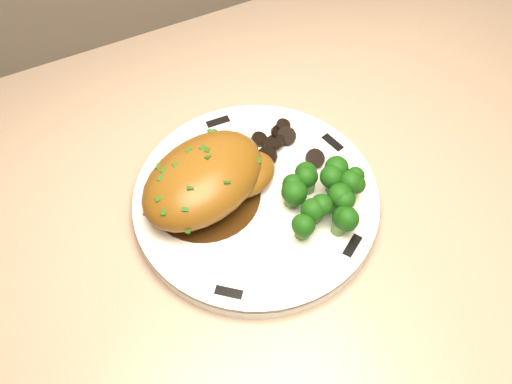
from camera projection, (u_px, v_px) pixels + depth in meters
name	position (u px, v px, depth m)	size (l,w,h in m)	color
counter	(457.00, 273.00, 1.13)	(2.12, 0.70, 1.04)	#4E3524
plate	(256.00, 202.00, 0.66)	(0.25, 0.25, 0.02)	white
rim_accent_0	(333.00, 143.00, 0.69)	(0.03, 0.01, 0.00)	black
rim_accent_1	(218.00, 122.00, 0.71)	(0.03, 0.01, 0.00)	black
rim_accent_2	(148.00, 205.00, 0.64)	(0.03, 0.01, 0.00)	black
rim_accent_3	(229.00, 292.00, 0.59)	(0.03, 0.01, 0.00)	black
rim_accent_4	(352.00, 246.00, 0.62)	(0.03, 0.01, 0.00)	black
gravy_pool	(205.00, 195.00, 0.65)	(0.11, 0.11, 0.00)	black
chicken_breast	(208.00, 179.00, 0.63)	(0.16, 0.14, 0.05)	brown
mushroom_pile	(265.00, 158.00, 0.67)	(0.09, 0.07, 0.03)	black
broccoli_florets	(323.00, 199.00, 0.63)	(0.09, 0.08, 0.03)	#4D7B34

